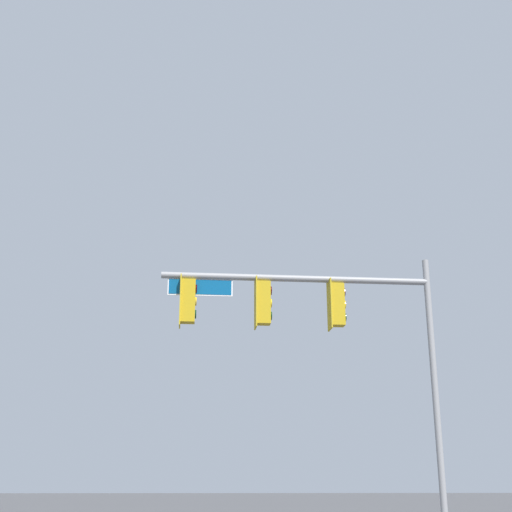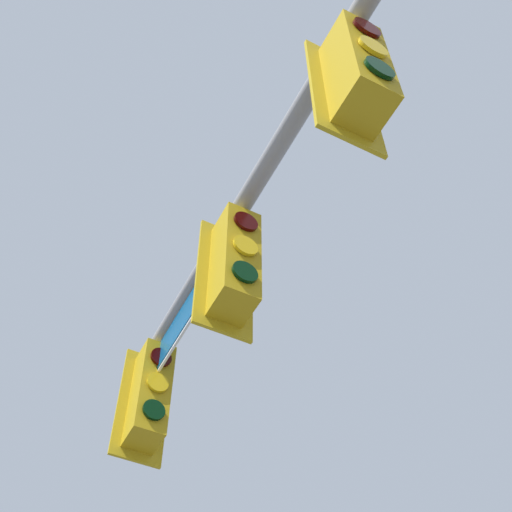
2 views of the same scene
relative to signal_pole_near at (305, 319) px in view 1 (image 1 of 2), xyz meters
name	(u,v)px [view 1 (image 1 of 2)]	position (x,y,z in m)	size (l,w,h in m)	color
signal_pole_near	(305,319)	(0.00, 0.00, 0.00)	(7.00, 0.59, 7.38)	gray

